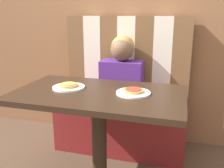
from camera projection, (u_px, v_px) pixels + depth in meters
name	position (u px, v px, depth m)	size (l,w,h in m)	color
wall_back	(130.00, 3.00, 2.27)	(7.00, 0.05, 2.60)	brown
booth_seat	(121.00, 125.00, 2.30)	(1.14, 0.47, 0.43)	maroon
booth_backrest	(127.00, 58.00, 2.31)	(1.14, 0.10, 0.75)	brown
dining_table	(99.00, 106.00, 1.62)	(1.09, 0.63, 0.73)	black
person	(122.00, 70.00, 2.16)	(0.36, 0.22, 0.60)	#4C237A
plate_left	(69.00, 87.00, 1.67)	(0.21, 0.21, 0.01)	white
plate_right	(133.00, 93.00, 1.55)	(0.21, 0.21, 0.01)	white
pizza_left	(69.00, 85.00, 1.66)	(0.13, 0.13, 0.02)	#C68E47
pizza_right	(133.00, 90.00, 1.55)	(0.13, 0.13, 0.02)	#C68E47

